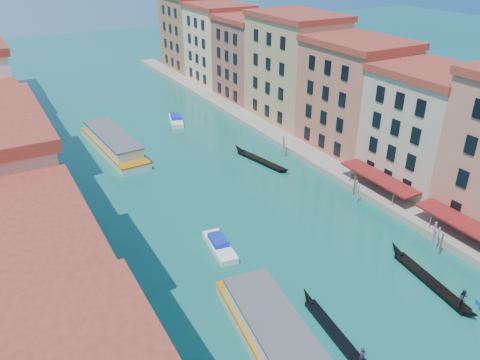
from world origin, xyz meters
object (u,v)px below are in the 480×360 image
(vaporetto_far, at_px, (113,143))
(gondola_right, at_px, (432,281))
(gondola_fore, at_px, (336,333))
(vaporetto_near, at_px, (284,350))

(vaporetto_far, relative_size, gondola_right, 1.62)
(vaporetto_far, height_order, gondola_fore, vaporetto_far)
(gondola_fore, relative_size, gondola_right, 0.90)
(gondola_fore, bearing_deg, vaporetto_far, 102.56)
(vaporetto_far, distance_m, gondola_fore, 52.92)
(gondola_fore, bearing_deg, vaporetto_near, -172.49)
(vaporetto_near, relative_size, gondola_fore, 1.80)
(vaporetto_far, bearing_deg, vaporetto_near, -93.81)
(vaporetto_near, bearing_deg, vaporetto_far, 97.22)
(vaporetto_near, height_order, gondola_fore, vaporetto_near)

